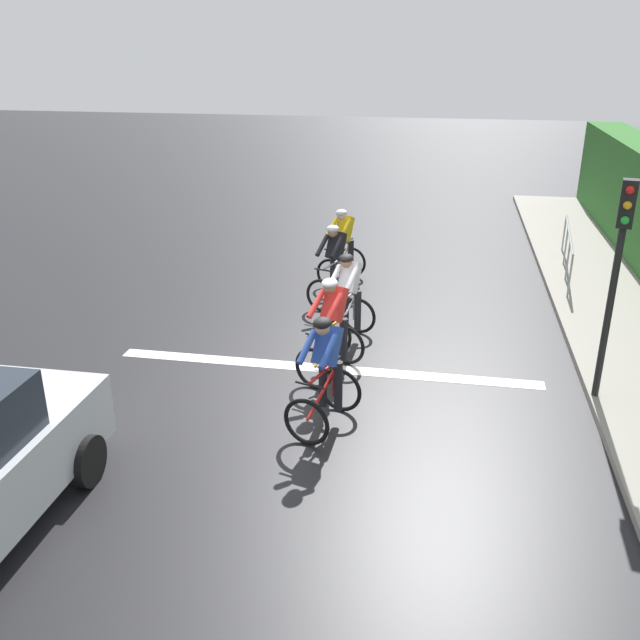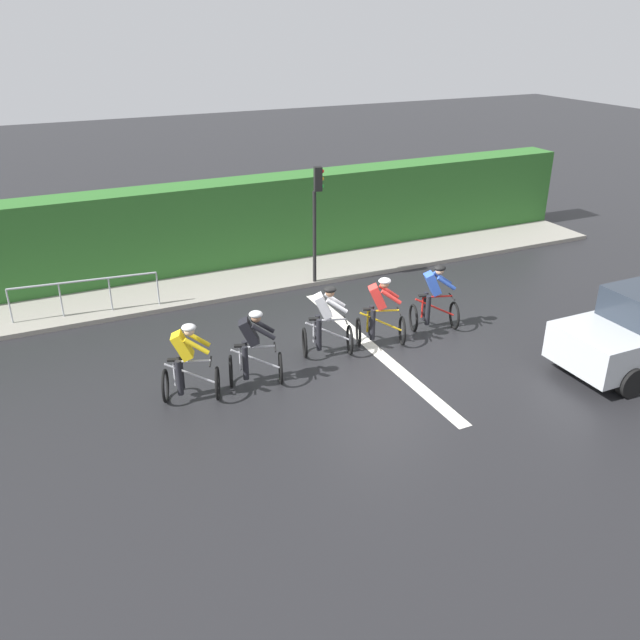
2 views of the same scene
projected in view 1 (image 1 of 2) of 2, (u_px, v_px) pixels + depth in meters
The scene contains 9 objects.
ground_plane at pixel (322, 376), 11.10m from camera, with size 80.00×80.00×0.00m, color black.
road_marking_stop_line at pixel (325, 368), 11.36m from camera, with size 7.00×0.30×0.01m, color silver.
cyclist_lead at pixel (343, 247), 15.12m from camera, with size 1.01×1.25×1.66m.
cyclist_second at pixel (334, 266), 13.87m from camera, with size 0.98×1.24×1.66m.
cyclist_mid at pixel (348, 300), 12.06m from camera, with size 0.97×1.23×1.66m.
cyclist_fourth at pixel (332, 329), 10.86m from camera, with size 1.02×1.25×1.66m.
cyclist_trailing at pixel (325, 374), 9.39m from camera, with size 0.97×1.23×1.66m.
traffic_light_near_crossing at pixel (618, 261), 9.42m from camera, with size 0.24×0.31×3.34m.
pedestrian_railing_kerbside at pixel (568, 243), 15.50m from camera, with size 0.43×3.55×1.03m.
Camera 1 is at (1.73, -9.78, 5.03)m, focal length 38.73 mm.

